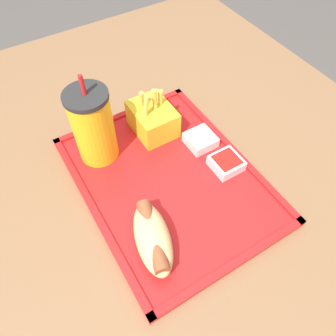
{
  "coord_description": "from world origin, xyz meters",
  "views": [
    {
      "loc": [
        -0.25,
        0.15,
        1.24
      ],
      "look_at": [
        0.03,
        -0.03,
        0.8
      ],
      "focal_mm": 35.0,
      "sensor_mm": 36.0,
      "label": 1
    }
  ],
  "objects": [
    {
      "name": "food_tray",
      "position": [
        0.03,
        -0.03,
        0.76
      ],
      "size": [
        0.38,
        0.29,
        0.01
      ],
      "color": "red",
      "rests_on": "dining_table"
    },
    {
      "name": "ground_plane",
      "position": [
        0.0,
        0.0,
        0.0
      ],
      "size": [
        8.0,
        8.0,
        0.0
      ],
      "primitive_type": "plane",
      "color": "#4C4742"
    },
    {
      "name": "sauce_cup_ketchup",
      "position": [
        0.0,
        -0.13,
        0.78
      ],
      "size": [
        0.05,
        0.05,
        0.02
      ],
      "color": "silver",
      "rests_on": "food_tray"
    },
    {
      "name": "sauce_cup_mayo",
      "position": [
        0.07,
        -0.12,
        0.78
      ],
      "size": [
        0.05,
        0.05,
        0.02
      ],
      "color": "silver",
      "rests_on": "food_tray"
    },
    {
      "name": "dining_table",
      "position": [
        0.0,
        0.0,
        0.38
      ],
      "size": [
        1.2,
        1.0,
        0.76
      ],
      "color": "brown",
      "rests_on": "ground_plane"
    },
    {
      "name": "soda_cup",
      "position": [
        0.15,
        0.05,
        0.84
      ],
      "size": [
        0.07,
        0.07,
        0.18
      ],
      "color": "gold",
      "rests_on": "food_tray"
    },
    {
      "name": "fries_carton",
      "position": [
        0.15,
        -0.06,
        0.8
      ],
      "size": [
        0.09,
        0.07,
        0.1
      ],
      "color": "gold",
      "rests_on": "food_tray"
    },
    {
      "name": "hot_dog_far",
      "position": [
        -0.06,
        0.06,
        0.79
      ],
      "size": [
        0.13,
        0.08,
        0.05
      ],
      "color": "#DBB270",
      "rests_on": "food_tray"
    }
  ]
}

